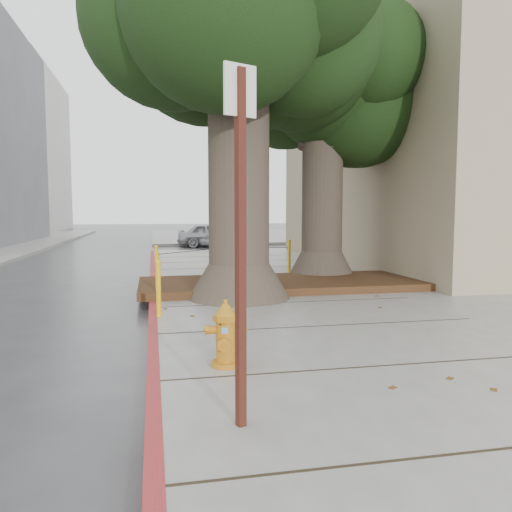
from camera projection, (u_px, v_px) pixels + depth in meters
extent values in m
plane|color=#28282B|center=(290.00, 337.00, 7.44)|extent=(140.00, 140.00, 0.00)
cube|color=slate|center=(260.00, 235.00, 37.91)|extent=(16.00, 20.00, 0.15)
cube|color=maroon|center=(153.00, 306.00, 9.47)|extent=(0.14, 26.00, 0.16)
cube|color=black|center=(282.00, 284.00, 11.41)|extent=(6.40, 2.60, 0.16)
cube|color=gray|center=(502.00, 121.00, 17.31)|extent=(12.00, 13.00, 10.00)
cube|color=silver|center=(408.00, 175.00, 35.64)|extent=(10.00, 10.00, 9.00)
cube|color=slate|center=(438.00, 163.00, 42.57)|extent=(12.00, 14.00, 12.00)
cone|color=#4C3F33|center=(239.00, 280.00, 9.97)|extent=(2.04, 2.04, 0.70)
cylinder|color=#4C3F33|center=(239.00, 178.00, 9.79)|extent=(1.20, 1.20, 4.22)
sphere|color=black|center=(288.00, 35.00, 10.14)|extent=(3.00, 3.00, 3.00)
cone|color=#4C3F33|center=(321.00, 265.00, 12.94)|extent=(1.77, 1.77, 0.70)
cylinder|color=#4C3F33|center=(322.00, 194.00, 12.77)|extent=(1.04, 1.04, 3.84)
sphere|color=black|center=(324.00, 70.00, 12.50)|extent=(3.80, 3.80, 3.80)
sphere|color=black|center=(358.00, 93.00, 13.15)|extent=(3.00, 3.00, 3.00)
cylinder|color=#E9A70C|center=(159.00, 289.00, 8.18)|extent=(0.08, 0.08, 0.90)
sphere|color=#E9A70C|center=(158.00, 262.00, 8.14)|extent=(0.09, 0.09, 0.09)
cylinder|color=#E9A70C|center=(157.00, 276.00, 9.93)|extent=(0.08, 0.08, 0.90)
sphere|color=#E9A70C|center=(157.00, 253.00, 9.89)|extent=(0.09, 0.09, 0.09)
cylinder|color=#E9A70C|center=(157.00, 266.00, 11.69)|extent=(0.08, 0.08, 0.90)
sphere|color=#E9A70C|center=(156.00, 247.00, 11.65)|extent=(0.09, 0.09, 0.09)
cylinder|color=#E9A70C|center=(213.00, 259.00, 13.45)|extent=(0.08, 0.08, 0.90)
sphere|color=#E9A70C|center=(213.00, 242.00, 13.41)|extent=(0.09, 0.09, 0.09)
cylinder|color=#E9A70C|center=(289.00, 257.00, 14.09)|extent=(0.08, 0.08, 0.90)
sphere|color=#E9A70C|center=(289.00, 241.00, 14.05)|extent=(0.09, 0.09, 0.09)
cylinder|color=black|center=(158.00, 267.00, 9.03)|extent=(0.02, 1.80, 0.02)
cylinder|color=black|center=(157.00, 258.00, 10.78)|extent=(0.02, 1.80, 0.02)
cylinder|color=black|center=(186.00, 252.00, 12.55)|extent=(1.51, 1.51, 0.02)
cylinder|color=black|center=(252.00, 248.00, 13.75)|extent=(2.20, 0.22, 0.02)
cylinder|color=#BE7413|center=(226.00, 364.00, 5.57)|extent=(0.37, 0.37, 0.06)
cylinder|color=#BE7413|center=(226.00, 340.00, 5.55)|extent=(0.26, 0.26, 0.49)
cylinder|color=#BE7413|center=(225.00, 318.00, 5.53)|extent=(0.34, 0.34, 0.07)
cone|color=#BE7413|center=(225.00, 310.00, 5.52)|extent=(0.32, 0.32, 0.14)
cylinder|color=#BE7413|center=(225.00, 302.00, 5.51)|extent=(0.07, 0.07, 0.05)
cylinder|color=#BE7413|center=(214.00, 330.00, 5.54)|extent=(0.15, 0.12, 0.09)
cylinder|color=#BE7413|center=(237.00, 330.00, 5.54)|extent=(0.15, 0.12, 0.09)
cylinder|color=#BE7413|center=(225.00, 343.00, 5.43)|extent=(0.15, 0.16, 0.13)
cube|color=#5999D8|center=(225.00, 331.00, 5.43)|extent=(0.07, 0.02, 0.07)
cube|color=#471911|center=(241.00, 252.00, 3.90)|extent=(0.09, 0.09, 2.81)
cube|color=silver|center=(240.00, 90.00, 3.79)|extent=(0.27, 0.13, 0.39)
imported|color=#ABACB0|center=(213.00, 235.00, 26.39)|extent=(3.90, 1.97, 1.28)
imported|color=maroon|center=(396.00, 237.00, 26.62)|extent=(3.40, 1.53, 1.08)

